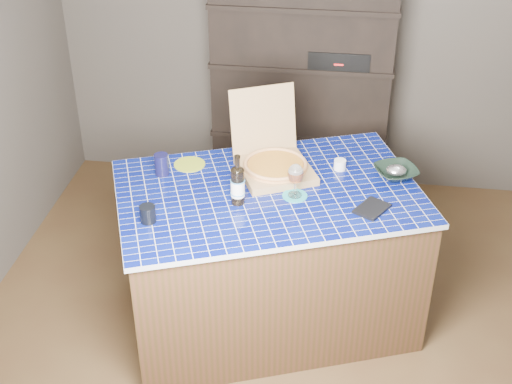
# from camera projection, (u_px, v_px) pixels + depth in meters

# --- Properties ---
(room) EXTENTS (3.50, 3.50, 3.50)m
(room) POSITION_uv_depth(u_px,v_px,m) (277.00, 139.00, 3.44)
(room) COLOR brown
(room) RESTS_ON ground
(shelving_unit) EXTENTS (1.20, 0.41, 1.80)m
(shelving_unit) POSITION_uv_depth(u_px,v_px,m) (302.00, 79.00, 4.90)
(shelving_unit) COLOR black
(shelving_unit) RESTS_ON floor
(kitchen_island) EXTENTS (1.83, 1.50, 0.87)m
(kitchen_island) POSITION_uv_depth(u_px,v_px,m) (268.00, 256.00, 3.99)
(kitchen_island) COLOR #4B2C1D
(kitchen_island) RESTS_ON floor
(pizza_box) EXTENTS (0.53, 0.57, 0.41)m
(pizza_box) POSITION_uv_depth(u_px,v_px,m) (274.00, 163.00, 3.89)
(pizza_box) COLOR #A68055
(pizza_box) RESTS_ON kitchen_island
(mead_bottle) EXTENTS (0.07, 0.07, 0.28)m
(mead_bottle) POSITION_uv_depth(u_px,v_px,m) (238.00, 185.00, 3.60)
(mead_bottle) COLOR black
(mead_bottle) RESTS_ON kitchen_island
(teal_trivet) EXTENTS (0.13, 0.13, 0.01)m
(teal_trivet) POSITION_uv_depth(u_px,v_px,m) (295.00, 196.00, 3.71)
(teal_trivet) COLOR teal
(teal_trivet) RESTS_ON kitchen_island
(wine_glass) EXTENTS (0.08, 0.08, 0.18)m
(wine_glass) POSITION_uv_depth(u_px,v_px,m) (296.00, 175.00, 3.64)
(wine_glass) COLOR white
(wine_glass) RESTS_ON teal_trivet
(tumbler) EXTENTS (0.08, 0.08, 0.09)m
(tumbler) POSITION_uv_depth(u_px,v_px,m) (148.00, 214.00, 3.49)
(tumbler) COLOR black
(tumbler) RESTS_ON kitchen_island
(dvd_case) EXTENTS (0.20, 0.22, 0.01)m
(dvd_case) POSITION_uv_depth(u_px,v_px,m) (372.00, 209.00, 3.60)
(dvd_case) COLOR black
(dvd_case) RESTS_ON kitchen_island
(bowl) EXTENTS (0.30, 0.30, 0.05)m
(bowl) POSITION_uv_depth(u_px,v_px,m) (396.00, 172.00, 3.86)
(bowl) COLOR black
(bowl) RESTS_ON kitchen_island
(foil_contents) EXTENTS (0.11, 0.09, 0.05)m
(foil_contents) POSITION_uv_depth(u_px,v_px,m) (396.00, 170.00, 3.85)
(foil_contents) COLOR silver
(foil_contents) RESTS_ON bowl
(white_jar) EXTENTS (0.07, 0.07, 0.06)m
(white_jar) POSITION_uv_depth(u_px,v_px,m) (340.00, 165.00, 3.93)
(white_jar) COLOR white
(white_jar) RESTS_ON kitchen_island
(navy_cup) EXTENTS (0.08, 0.08, 0.12)m
(navy_cup) POSITION_uv_depth(u_px,v_px,m) (162.00, 165.00, 3.87)
(navy_cup) COLOR black
(navy_cup) RESTS_ON kitchen_island
(green_trivet) EXTENTS (0.18, 0.18, 0.01)m
(green_trivet) POSITION_uv_depth(u_px,v_px,m) (190.00, 164.00, 3.98)
(green_trivet) COLOR #8EA323
(green_trivet) RESTS_ON kitchen_island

